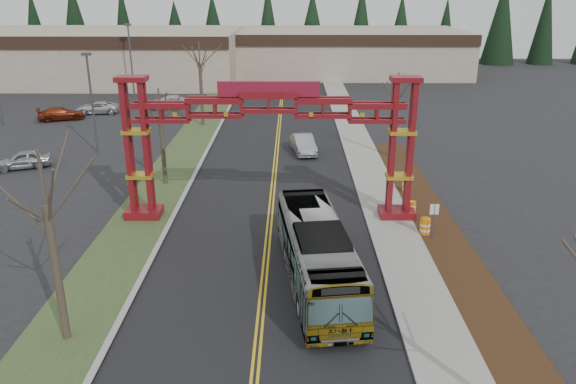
{
  "coord_description": "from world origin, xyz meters",
  "views": [
    {
      "loc": [
        1.4,
        -14.84,
        13.89
      ],
      "look_at": [
        1.17,
        13.77,
        3.29
      ],
      "focal_mm": 35.0,
      "sensor_mm": 36.0,
      "label": 1
    }
  ],
  "objects_px": {
    "transit_bus": "(317,253)",
    "barrel_mid": "(412,208)",
    "bare_tree_right_far": "(397,98)",
    "barrel_south": "(425,227)",
    "street_sign": "(434,215)",
    "retail_building_east": "(345,52)",
    "silver_sedan": "(304,144)",
    "parked_car_near_a": "(23,160)",
    "light_pole_far": "(131,55)",
    "bare_tree_median_far": "(200,65)",
    "retail_building_west": "(86,56)",
    "light_pole_near": "(91,96)",
    "bare_tree_median_mid": "(160,117)",
    "parked_car_far_b": "(97,108)",
    "bare_tree_median_near": "(46,206)",
    "gateway_arch": "(269,125)",
    "parked_car_mid_a": "(61,114)",
    "barrel_north": "(406,186)",
    "parked_car_far_a": "(169,102)"
  },
  "relations": [
    {
      "from": "retail_building_west",
      "to": "barrel_north",
      "type": "xyz_separation_m",
      "value": [
        39.46,
        -49.45,
        -3.24
      ]
    },
    {
      "from": "bare_tree_median_far",
      "to": "barrel_north",
      "type": "height_order",
      "value": "bare_tree_median_far"
    },
    {
      "from": "parked_car_far_a",
      "to": "barrel_south",
      "type": "bearing_deg",
      "value": 20.15
    },
    {
      "from": "silver_sedan",
      "to": "barrel_mid",
      "type": "distance_m",
      "value": 15.6
    },
    {
      "from": "parked_car_near_a",
      "to": "parked_car_far_b",
      "type": "bearing_deg",
      "value": 159.05
    },
    {
      "from": "retail_building_east",
      "to": "bare_tree_median_far",
      "type": "bearing_deg",
      "value": -115.88
    },
    {
      "from": "retail_building_east",
      "to": "parked_car_far_b",
      "type": "height_order",
      "value": "retail_building_east"
    },
    {
      "from": "retail_building_east",
      "to": "street_sign",
      "type": "distance_m",
      "value": 65.32
    },
    {
      "from": "parked_car_far_b",
      "to": "street_sign",
      "type": "height_order",
      "value": "street_sign"
    },
    {
      "from": "bare_tree_median_far",
      "to": "bare_tree_median_mid",
      "type": "bearing_deg",
      "value": -90.0
    },
    {
      "from": "street_sign",
      "to": "barrel_north",
      "type": "bearing_deg",
      "value": 90.06
    },
    {
      "from": "light_pole_far",
      "to": "street_sign",
      "type": "height_order",
      "value": "light_pole_far"
    },
    {
      "from": "retail_building_west",
      "to": "barrel_mid",
      "type": "xyz_separation_m",
      "value": [
        39.08,
        -53.42,
        -3.31
      ]
    },
    {
      "from": "parked_car_far_a",
      "to": "bare_tree_median_near",
      "type": "distance_m",
      "value": 46.78
    },
    {
      "from": "bare_tree_right_far",
      "to": "barrel_south",
      "type": "height_order",
      "value": "bare_tree_right_far"
    },
    {
      "from": "parked_car_far_b",
      "to": "bare_tree_median_near",
      "type": "distance_m",
      "value": 45.76
    },
    {
      "from": "transit_bus",
      "to": "barrel_mid",
      "type": "distance_m",
      "value": 11.0
    },
    {
      "from": "retail_building_west",
      "to": "transit_bus",
      "type": "relative_size",
      "value": 3.98
    },
    {
      "from": "silver_sedan",
      "to": "light_pole_far",
      "type": "height_order",
      "value": "light_pole_far"
    },
    {
      "from": "gateway_arch",
      "to": "bare_tree_right_far",
      "type": "bearing_deg",
      "value": 52.55
    },
    {
      "from": "retail_building_east",
      "to": "light_pole_near",
      "type": "distance_m",
      "value": 54.05
    },
    {
      "from": "barrel_south",
      "to": "barrel_mid",
      "type": "height_order",
      "value": "barrel_south"
    },
    {
      "from": "parked_car_far_a",
      "to": "retail_building_west",
      "type": "bearing_deg",
      "value": -153.14
    },
    {
      "from": "retail_building_east",
      "to": "parked_car_far_a",
      "type": "height_order",
      "value": "retail_building_east"
    },
    {
      "from": "light_pole_near",
      "to": "barrel_south",
      "type": "relative_size",
      "value": 7.76
    },
    {
      "from": "parked_car_near_a",
      "to": "street_sign",
      "type": "distance_m",
      "value": 32.58
    },
    {
      "from": "silver_sedan",
      "to": "barrel_north",
      "type": "xyz_separation_m",
      "value": [
        7.08,
        -10.12,
        -0.27
      ]
    },
    {
      "from": "parked_car_near_a",
      "to": "light_pole_near",
      "type": "relative_size",
      "value": 0.49
    },
    {
      "from": "street_sign",
      "to": "barrel_south",
      "type": "distance_m",
      "value": 1.27
    },
    {
      "from": "transit_bus",
      "to": "retail_building_west",
      "type": "bearing_deg",
      "value": 110.57
    },
    {
      "from": "silver_sedan",
      "to": "barrel_south",
      "type": "bearing_deg",
      "value": -77.84
    },
    {
      "from": "street_sign",
      "to": "transit_bus",
      "type": "bearing_deg",
      "value": -144.16
    },
    {
      "from": "retail_building_east",
      "to": "silver_sedan",
      "type": "relative_size",
      "value": 7.95
    },
    {
      "from": "barrel_north",
      "to": "gateway_arch",
      "type": "bearing_deg",
      "value": -154.54
    },
    {
      "from": "parked_car_far_b",
      "to": "barrel_south",
      "type": "relative_size",
      "value": 4.29
    },
    {
      "from": "light_pole_near",
      "to": "light_pole_far",
      "type": "height_order",
      "value": "light_pole_far"
    },
    {
      "from": "silver_sedan",
      "to": "barrel_south",
      "type": "height_order",
      "value": "silver_sedan"
    },
    {
      "from": "parked_car_far_b",
      "to": "barrel_north",
      "type": "bearing_deg",
      "value": 41.78
    },
    {
      "from": "parked_car_near_a",
      "to": "bare_tree_median_far",
      "type": "distance_m",
      "value": 20.0
    },
    {
      "from": "silver_sedan",
      "to": "bare_tree_median_mid",
      "type": "height_order",
      "value": "bare_tree_median_mid"
    },
    {
      "from": "parked_car_mid_a",
      "to": "bare_tree_right_far",
      "type": "bearing_deg",
      "value": -134.03
    },
    {
      "from": "gateway_arch",
      "to": "bare_tree_median_mid",
      "type": "bearing_deg",
      "value": 141.67
    },
    {
      "from": "bare_tree_median_far",
      "to": "barrel_mid",
      "type": "relative_size",
      "value": 9.43
    },
    {
      "from": "parked_car_near_a",
      "to": "barrel_mid",
      "type": "bearing_deg",
      "value": 49.0
    },
    {
      "from": "retail_building_west",
      "to": "light_pole_near",
      "type": "height_order",
      "value": "light_pole_near"
    },
    {
      "from": "parked_car_far_a",
      "to": "bare_tree_median_mid",
      "type": "xyz_separation_m",
      "value": [
        5.27,
        -26.82,
        4.26
      ]
    },
    {
      "from": "parked_car_near_a",
      "to": "parked_car_far_b",
      "type": "xyz_separation_m",
      "value": [
        -0.76,
        20.49,
        -0.06
      ]
    },
    {
      "from": "retail_building_west",
      "to": "light_pole_near",
      "type": "bearing_deg",
      "value": -70.08
    },
    {
      "from": "light_pole_near",
      "to": "light_pole_far",
      "type": "relative_size",
      "value": 0.93
    },
    {
      "from": "retail_building_east",
      "to": "silver_sedan",
      "type": "xyz_separation_m",
      "value": [
        -7.62,
        -47.33,
        -2.72
      ]
    }
  ]
}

